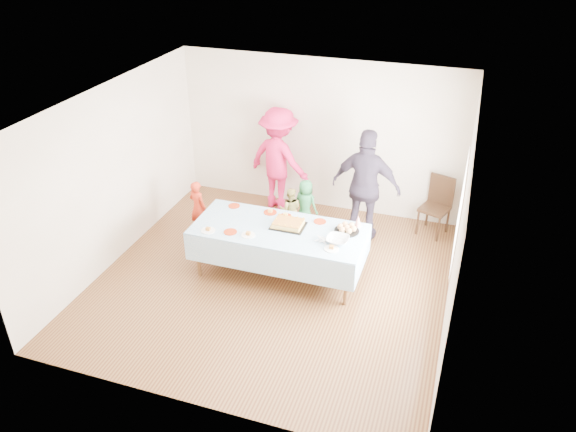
% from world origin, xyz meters
% --- Properties ---
extents(ground, '(5.00, 5.00, 0.00)m').
position_xyz_m(ground, '(0.00, 0.00, 0.00)').
color(ground, '#4C2815').
rests_on(ground, ground).
extents(room_walls, '(5.04, 5.04, 2.72)m').
position_xyz_m(room_walls, '(0.05, 0.00, 1.77)').
color(room_walls, beige).
rests_on(room_walls, ground).
extents(party_table, '(2.50, 1.10, 0.78)m').
position_xyz_m(party_table, '(0.04, 0.19, 0.72)').
color(party_table, brown).
rests_on(party_table, ground).
extents(birthday_cake, '(0.49, 0.37, 0.09)m').
position_xyz_m(birthday_cake, '(0.15, 0.30, 0.82)').
color(birthday_cake, black).
rests_on(birthday_cake, party_table).
extents(rolls_tray, '(0.36, 0.36, 0.11)m').
position_xyz_m(rolls_tray, '(0.99, 0.43, 0.83)').
color(rolls_tray, black).
rests_on(rolls_tray, party_table).
extents(punch_bowl, '(0.32, 0.32, 0.08)m').
position_xyz_m(punch_bowl, '(0.94, 0.10, 0.82)').
color(punch_bowl, silver).
rests_on(punch_bowl, party_table).
extents(party_hat, '(0.10, 0.10, 0.17)m').
position_xyz_m(party_hat, '(1.11, 0.63, 0.87)').
color(party_hat, silver).
rests_on(party_hat, party_table).
extents(fork_pile, '(0.24, 0.18, 0.07)m').
position_xyz_m(fork_pile, '(0.74, 0.06, 0.81)').
color(fork_pile, white).
rests_on(fork_pile, party_table).
extents(plate_red_far_a, '(0.18, 0.18, 0.01)m').
position_xyz_m(plate_red_far_a, '(-0.84, 0.62, 0.79)').
color(plate_red_far_a, '#B32A0D').
rests_on(plate_red_far_a, party_table).
extents(plate_red_far_b, '(0.20, 0.20, 0.01)m').
position_xyz_m(plate_red_far_b, '(-0.24, 0.60, 0.79)').
color(plate_red_far_b, '#B32A0D').
rests_on(plate_red_far_b, party_table).
extents(plate_red_far_c, '(0.19, 0.19, 0.01)m').
position_xyz_m(plate_red_far_c, '(0.02, 0.56, 0.79)').
color(plate_red_far_c, '#B32A0D').
rests_on(plate_red_far_c, party_table).
extents(plate_red_far_d, '(0.18, 0.18, 0.01)m').
position_xyz_m(plate_red_far_d, '(0.55, 0.57, 0.79)').
color(plate_red_far_d, '#B32A0D').
rests_on(plate_red_far_d, party_table).
extents(plate_red_near, '(0.19, 0.19, 0.01)m').
position_xyz_m(plate_red_near, '(-0.58, -0.12, 0.79)').
color(plate_red_near, '#B32A0D').
rests_on(plate_red_near, party_table).
extents(plate_white_left, '(0.21, 0.21, 0.01)m').
position_xyz_m(plate_white_left, '(-0.90, -0.19, 0.79)').
color(plate_white_left, white).
rests_on(plate_white_left, party_table).
extents(plate_white_mid, '(0.20, 0.20, 0.01)m').
position_xyz_m(plate_white_mid, '(-0.31, -0.12, 0.79)').
color(plate_white_mid, white).
rests_on(plate_white_mid, party_table).
extents(plate_white_right, '(0.20, 0.20, 0.01)m').
position_xyz_m(plate_white_right, '(0.90, -0.10, 0.79)').
color(plate_white_right, white).
rests_on(plate_white_right, party_table).
extents(dining_chair, '(0.55, 0.55, 1.00)m').
position_xyz_m(dining_chair, '(2.13, 2.19, 0.56)').
color(dining_chair, black).
rests_on(dining_chair, ground).
extents(toddler_left, '(0.40, 0.33, 0.95)m').
position_xyz_m(toddler_left, '(-1.63, 0.90, 0.47)').
color(toddler_left, red).
rests_on(toddler_left, ground).
extents(toddler_mid, '(0.49, 0.38, 0.88)m').
position_xyz_m(toddler_mid, '(0.01, 1.63, 0.44)').
color(toddler_mid, '#267340').
rests_on(toddler_mid, ground).
extents(toddler_right, '(0.44, 0.38, 0.77)m').
position_xyz_m(toddler_right, '(-0.20, 1.47, 0.39)').
color(toddler_right, tan).
rests_on(toddler_right, ground).
extents(adult_left, '(1.36, 1.03, 1.87)m').
position_xyz_m(adult_left, '(-0.66, 2.20, 0.94)').
color(adult_left, '#D71A52').
rests_on(adult_left, ground).
extents(adult_right, '(1.15, 0.56, 1.90)m').
position_xyz_m(adult_right, '(1.02, 1.59, 0.95)').
color(adult_right, '#332A39').
rests_on(adult_right, ground).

